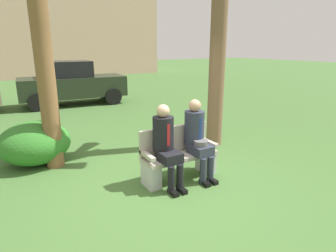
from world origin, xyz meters
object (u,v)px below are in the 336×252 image
object	(u,v)px
seated_man_left	(166,142)
parked_car_far	(72,83)
shrub_near_bench	(35,143)
park_bench	(178,156)
seated_man_right	(197,136)

from	to	relation	value
seated_man_left	parked_car_far	size ratio (longest dim) A/B	0.33
shrub_near_bench	parked_car_far	xyz separation A→B (m)	(2.02, 5.64, 0.42)
park_bench	parked_car_far	xyz separation A→B (m)	(-0.02, 7.60, 0.44)
seated_man_left	parked_car_far	bearing A→B (deg)	87.79
park_bench	shrub_near_bench	size ratio (longest dim) A/B	0.99
shrub_near_bench	parked_car_far	size ratio (longest dim) A/B	0.33
park_bench	seated_man_right	size ratio (longest dim) A/B	0.97
seated_man_right	parked_car_far	xyz separation A→B (m)	(-0.32, 7.72, 0.09)
seated_man_right	seated_man_left	bearing A→B (deg)	179.64
seated_man_left	shrub_near_bench	size ratio (longest dim) A/B	1.00
park_bench	seated_man_left	bearing A→B (deg)	-160.20
park_bench	seated_man_left	size ratio (longest dim) A/B	0.99
seated_man_right	shrub_near_bench	size ratio (longest dim) A/B	1.02
parked_car_far	park_bench	bearing A→B (deg)	-89.86
park_bench	shrub_near_bench	distance (m)	2.83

